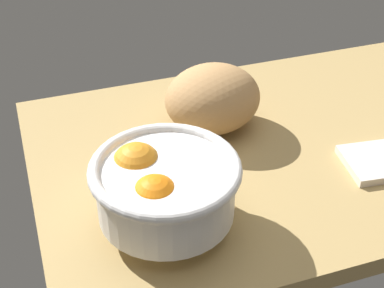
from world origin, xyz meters
The scene contains 3 objects.
ground_plane centered at (0.00, 0.00, -1.50)cm, with size 78.09×53.18×3.00cm, color tan.
fruit_bowl centered at (22.71, 12.05, 6.76)cm, with size 19.49×19.49×11.35cm.
bread_loaf centered at (8.25, -8.34, 5.49)cm, with size 15.91×13.93×10.98cm, color tan.
Camera 1 is at (37.12, 66.72, 54.57)cm, focal length 53.85 mm.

